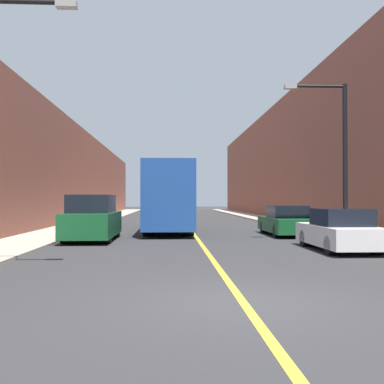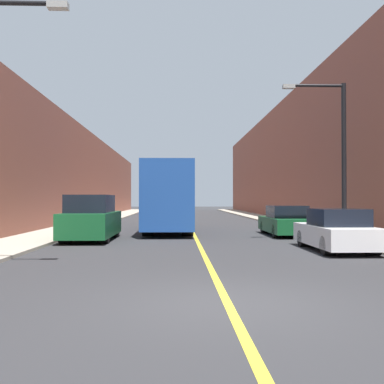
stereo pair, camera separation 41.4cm
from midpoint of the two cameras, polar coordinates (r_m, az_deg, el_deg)
The scene contains 11 objects.
ground_plane at distance 7.96m, azimuth 6.05°, elevation -13.86°, with size 200.00×200.00×0.00m, color #2D2D30.
sidewalk_left at distance 38.20m, azimuth -10.98°, elevation -3.49°, with size 2.60×72.00×0.11m, color #A89E8C.
sidewalk_right at distance 38.60m, azimuth 10.28°, elevation -3.46°, with size 2.60×72.00×0.11m, color #A89E8C.
building_row_left at distance 38.87m, azimuth -15.77°, elevation 2.12°, with size 4.00×72.00×7.64m, color brown.
building_row_right at distance 39.54m, azimuth 14.95°, elevation 4.14°, with size 4.00×72.00×10.49m, color brown.
road_center_line at distance 37.74m, azimuth -0.30°, elevation -3.61°, with size 0.16×72.00×0.01m, color gold.
bus at distance 25.14m, azimuth -2.46°, elevation -0.59°, with size 2.47×10.72×3.60m.
parked_suv_left at distance 19.92m, azimuth -12.09°, elevation -3.41°, with size 1.96×4.94×1.97m.
car_right_near at distance 16.40m, azimuth 18.55°, elevation -4.80°, with size 1.83×4.32×1.46m.
car_right_mid at distance 22.54m, azimuth 12.35°, elevation -3.73°, with size 1.87×4.65×1.47m.
street_lamp_right at distance 19.72m, azimuth 18.58°, elevation 5.24°, with size 2.66×0.24×6.49m.
Camera 2 is at (-0.87, -7.70, 1.79)m, focal length 42.00 mm.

